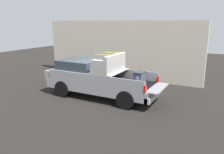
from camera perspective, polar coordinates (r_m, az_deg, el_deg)
The scene contains 4 objects.
ground_plane at distance 11.34m, azimuth -2.68°, elevation -5.06°, with size 40.00×40.00×0.00m, color black.
pickup_truck at distance 11.25m, azimuth -4.27°, elevation -0.19°, with size 6.05×2.06×2.23m.
building_facade at distance 15.09m, azimuth 1.59°, elevation 7.05°, with size 11.08×0.36×3.77m, color beige.
trash_can at distance 15.53m, azimuth -8.56°, elevation 1.89°, with size 0.60×0.60×0.98m.
Camera 1 is at (-5.53, 9.19, 3.67)m, focal length 35.76 mm.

